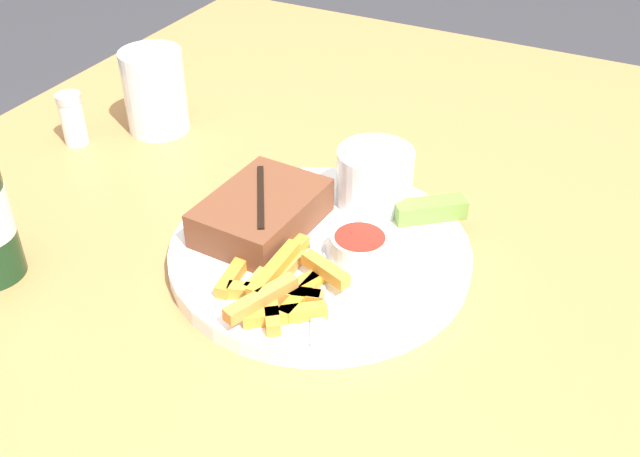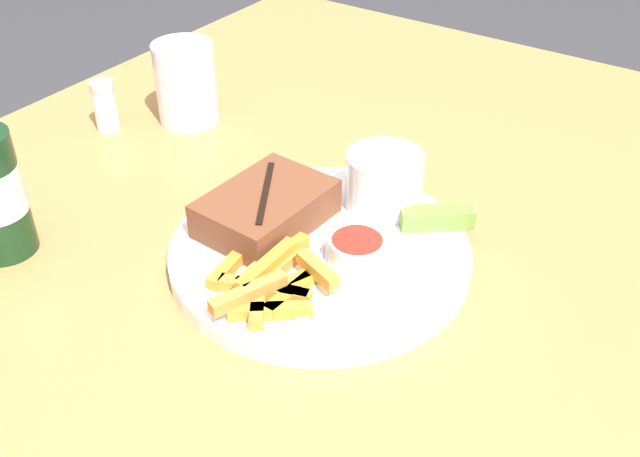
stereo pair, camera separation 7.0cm
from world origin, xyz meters
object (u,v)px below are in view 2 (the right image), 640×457
coleslaw_cup (384,178)px  fork_utensil (308,296)px  dipping_sauce_cup (359,247)px  pickle_spear (437,218)px  dinner_plate (320,253)px  steak_portion (266,209)px  drinking_glass (186,83)px  salt_shaker (105,106)px

coleslaw_cup → fork_utensil: 0.17m
dipping_sauce_cup → pickle_spear: bearing=-22.3°
dinner_plate → steak_portion: (-0.00, 0.06, 0.03)m
drinking_glass → dipping_sauce_cup: bearing=-112.5°
dipping_sauce_cup → fork_utensil: bearing=174.0°
steak_portion → salt_shaker: size_ratio=2.04×
fork_utensil → coleslaw_cup: bearing=-19.5°
pickle_spear → fork_utensil: 0.17m
dinner_plate → dipping_sauce_cup: (0.00, -0.04, 0.02)m
dipping_sauce_cup → salt_shaker: (0.07, 0.41, 0.00)m
coleslaw_cup → fork_utensil: coleslaw_cup is taller
fork_utensil → dinner_plate: bearing=0.0°
dinner_plate → salt_shaker: salt_shaker is taller
salt_shaker → fork_utensil: bearing=-109.0°
steak_portion → pickle_spear: size_ratio=1.90×
steak_portion → salt_shaker: salt_shaker is taller
coleslaw_cup → pickle_spear: size_ratio=1.12×
salt_shaker → dipping_sauce_cup: bearing=-99.2°
dipping_sauce_cup → salt_shaker: 0.42m
dinner_plate → dipping_sauce_cup: bearing=-84.1°
dipping_sauce_cup → drinking_glass: (0.14, 0.34, 0.02)m
coleslaw_cup → drinking_glass: (0.05, 0.32, 0.00)m
dinner_plate → fork_utensil: bearing=-153.7°
pickle_spear → dinner_plate: bearing=140.0°
dinner_plate → salt_shaker: bearing=79.2°
steak_portion → salt_shaker: bearing=76.9°
dipping_sauce_cup → dinner_plate: bearing=95.9°
fork_utensil → salt_shaker: 0.43m
fork_utensil → dipping_sauce_cup: bearing=-32.3°
dipping_sauce_cup → salt_shaker: salt_shaker is taller
dinner_plate → drinking_glass: bearing=64.2°
dinner_plate → drinking_glass: (0.15, 0.30, 0.04)m
dinner_plate → coleslaw_cup: 0.10m
pickle_spear → drinking_glass: bearing=81.8°
dinner_plate → fork_utensil: 0.08m
dipping_sauce_cup → steak_portion: bearing=92.6°
coleslaw_cup → fork_utensil: (-0.16, -0.02, -0.03)m
steak_portion → salt_shaker: 0.31m
pickle_spear → fork_utensil: pickle_spear is taller
salt_shaker → drinking_glass: bearing=-41.5°
coleslaw_cup → drinking_glass: 0.32m
pickle_spear → steak_portion: bearing=123.2°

